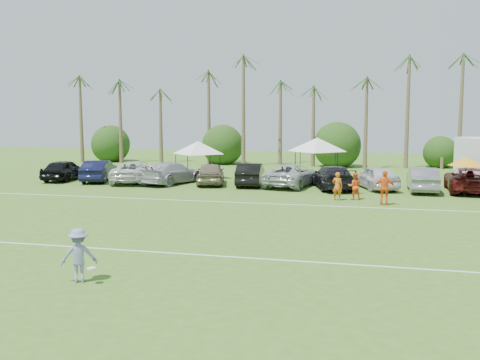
# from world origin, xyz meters

# --- Properties ---
(ground) EXTENTS (120.00, 120.00, 0.00)m
(ground) POSITION_xyz_m (0.00, 0.00, 0.00)
(ground) COLOR #3E661E
(ground) RESTS_ON ground
(field_lines) EXTENTS (80.00, 12.10, 0.01)m
(field_lines) POSITION_xyz_m (0.00, 8.00, 0.01)
(field_lines) COLOR white
(field_lines) RESTS_ON ground
(palm_tree_0) EXTENTS (2.40, 2.40, 8.90)m
(palm_tree_0) POSITION_xyz_m (-22.00, 38.00, 7.48)
(palm_tree_0) COLOR brown
(palm_tree_0) RESTS_ON ground
(palm_tree_1) EXTENTS (2.40, 2.40, 9.90)m
(palm_tree_1) POSITION_xyz_m (-17.00, 38.00, 8.35)
(palm_tree_1) COLOR brown
(palm_tree_1) RESTS_ON ground
(palm_tree_2) EXTENTS (2.40, 2.40, 10.90)m
(palm_tree_2) POSITION_xyz_m (-12.00, 38.00, 9.21)
(palm_tree_2) COLOR brown
(palm_tree_2) RESTS_ON ground
(palm_tree_3) EXTENTS (2.40, 2.40, 11.90)m
(palm_tree_3) POSITION_xyz_m (-8.00, 38.00, 10.06)
(palm_tree_3) COLOR brown
(palm_tree_3) RESTS_ON ground
(palm_tree_4) EXTENTS (2.40, 2.40, 8.90)m
(palm_tree_4) POSITION_xyz_m (-4.00, 38.00, 7.48)
(palm_tree_4) COLOR brown
(palm_tree_4) RESTS_ON ground
(palm_tree_5) EXTENTS (2.40, 2.40, 9.90)m
(palm_tree_5) POSITION_xyz_m (0.00, 38.00, 8.35)
(palm_tree_5) COLOR brown
(palm_tree_5) RESTS_ON ground
(palm_tree_6) EXTENTS (2.40, 2.40, 10.90)m
(palm_tree_6) POSITION_xyz_m (4.00, 38.00, 9.21)
(palm_tree_6) COLOR brown
(palm_tree_6) RESTS_ON ground
(palm_tree_7) EXTENTS (2.40, 2.40, 11.90)m
(palm_tree_7) POSITION_xyz_m (8.00, 38.00, 10.06)
(palm_tree_7) COLOR brown
(palm_tree_7) RESTS_ON ground
(palm_tree_8) EXTENTS (2.40, 2.40, 8.90)m
(palm_tree_8) POSITION_xyz_m (13.00, 38.00, 7.48)
(palm_tree_8) COLOR brown
(palm_tree_8) RESTS_ON ground
(palm_tree_9) EXTENTS (2.40, 2.40, 9.90)m
(palm_tree_9) POSITION_xyz_m (18.00, 38.00, 8.35)
(palm_tree_9) COLOR brown
(palm_tree_9) RESTS_ON ground
(bush_tree_0) EXTENTS (4.00, 4.00, 4.00)m
(bush_tree_0) POSITION_xyz_m (-19.00, 39.00, 1.80)
(bush_tree_0) COLOR brown
(bush_tree_0) RESTS_ON ground
(bush_tree_1) EXTENTS (4.00, 4.00, 4.00)m
(bush_tree_1) POSITION_xyz_m (-6.00, 39.00, 1.80)
(bush_tree_1) COLOR brown
(bush_tree_1) RESTS_ON ground
(bush_tree_2) EXTENTS (4.00, 4.00, 4.00)m
(bush_tree_2) POSITION_xyz_m (6.00, 39.00, 1.80)
(bush_tree_2) COLOR brown
(bush_tree_2) RESTS_ON ground
(bush_tree_3) EXTENTS (4.00, 4.00, 4.00)m
(bush_tree_3) POSITION_xyz_m (16.00, 39.00, 1.80)
(bush_tree_3) COLOR brown
(bush_tree_3) RESTS_ON ground
(sideline_player_a) EXTENTS (0.70, 0.53, 1.73)m
(sideline_player_a) POSITION_xyz_m (7.31, 16.26, 0.86)
(sideline_player_a) COLOR #CD6216
(sideline_player_a) RESTS_ON ground
(sideline_player_b) EXTENTS (0.90, 0.76, 1.67)m
(sideline_player_b) POSITION_xyz_m (8.32, 16.75, 0.83)
(sideline_player_b) COLOR #F2551A
(sideline_player_b) RESTS_ON ground
(sideline_player_c) EXTENTS (1.19, 0.52, 2.01)m
(sideline_player_c) POSITION_xyz_m (10.07, 15.09, 1.01)
(sideline_player_c) COLOR orange
(sideline_player_c) RESTS_ON ground
(canopy_tent_left) EXTENTS (4.40, 4.40, 3.56)m
(canopy_tent_left) POSITION_xyz_m (-4.41, 25.00, 3.05)
(canopy_tent_left) COLOR black
(canopy_tent_left) RESTS_ON ground
(canopy_tent_right) EXTENTS (4.81, 4.81, 3.90)m
(canopy_tent_right) POSITION_xyz_m (5.00, 27.38, 3.34)
(canopy_tent_right) COLOR black
(canopy_tent_right) RESTS_ON ground
(market_umbrella) EXTENTS (2.27, 2.27, 2.53)m
(market_umbrella) POSITION_xyz_m (15.10, 19.44, 2.27)
(market_umbrella) COLOR black
(market_umbrella) RESTS_ON ground
(frisbee_player) EXTENTS (1.26, 1.04, 1.69)m
(frisbee_player) POSITION_xyz_m (0.44, -1.94, 0.85)
(frisbee_player) COLOR #7D80B1
(frisbee_player) RESTS_ON ground
(parked_car_0) EXTENTS (2.27, 5.00, 1.66)m
(parked_car_0) POSITION_xyz_m (-14.42, 21.34, 0.83)
(parked_car_0) COLOR black
(parked_car_0) RESTS_ON ground
(parked_car_1) EXTENTS (2.85, 5.32, 1.66)m
(parked_car_1) POSITION_xyz_m (-11.41, 21.41, 0.83)
(parked_car_1) COLOR black
(parked_car_1) RESTS_ON ground
(parked_car_2) EXTENTS (4.01, 6.45, 1.66)m
(parked_car_2) POSITION_xyz_m (-8.39, 21.39, 0.83)
(parked_car_2) COLOR silver
(parked_car_2) RESTS_ON ground
(parked_car_3) EXTENTS (3.85, 6.16, 1.66)m
(parked_car_3) POSITION_xyz_m (-5.38, 21.36, 0.83)
(parked_car_3) COLOR #B3B2BB
(parked_car_3) RESTS_ON ground
(parked_car_4) EXTENTS (3.10, 5.22, 1.66)m
(parked_car_4) POSITION_xyz_m (-2.37, 21.64, 0.83)
(parked_car_4) COLOR #786B56
(parked_car_4) RESTS_ON ground
(parked_car_5) EXTENTS (2.35, 5.23, 1.66)m
(parked_car_5) POSITION_xyz_m (0.65, 21.86, 0.83)
(parked_car_5) COLOR black
(parked_car_5) RESTS_ON ground
(parked_car_6) EXTENTS (3.74, 6.37, 1.66)m
(parked_car_6) POSITION_xyz_m (3.66, 21.92, 0.83)
(parked_car_6) COLOR #ACB0B4
(parked_car_6) RESTS_ON ground
(parked_car_7) EXTENTS (3.77, 6.15, 1.66)m
(parked_car_7) POSITION_xyz_m (6.67, 21.35, 0.83)
(parked_car_7) COLOR black
(parked_car_7) RESTS_ON ground
(parked_car_8) EXTENTS (3.48, 5.26, 1.66)m
(parked_car_8) POSITION_xyz_m (9.69, 21.92, 0.83)
(parked_car_8) COLOR silver
(parked_car_8) RESTS_ON ground
(parked_car_9) EXTENTS (1.80, 5.07, 1.66)m
(parked_car_9) POSITION_xyz_m (12.70, 21.42, 0.83)
(parked_car_9) COLOR slate
(parked_car_9) RESTS_ON ground
(parked_car_10) EXTENTS (2.98, 6.09, 1.66)m
(parked_car_10) POSITION_xyz_m (15.71, 21.87, 0.83)
(parked_car_10) COLOR #521313
(parked_car_10) RESTS_ON ground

